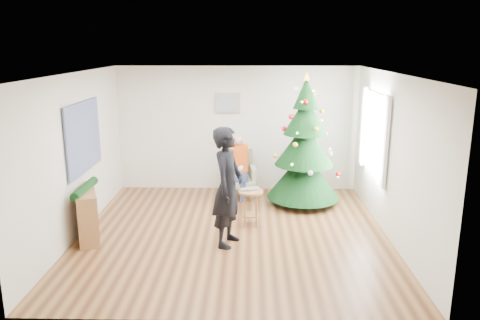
{
  "coord_description": "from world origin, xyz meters",
  "views": [
    {
      "loc": [
        0.28,
        -7.16,
        3.03
      ],
      "look_at": [
        0.1,
        0.6,
        1.1
      ],
      "focal_mm": 35.0,
      "sensor_mm": 36.0,
      "label": 1
    }
  ],
  "objects_px": {
    "stool": "(251,208)",
    "christmas_tree": "(304,146)",
    "armchair": "(238,180)",
    "console": "(87,214)",
    "standing_man": "(228,187)"
  },
  "relations": [
    {
      "from": "christmas_tree",
      "to": "armchair",
      "type": "xyz_separation_m",
      "value": [
        -1.28,
        0.41,
        -0.79
      ]
    },
    {
      "from": "stool",
      "to": "armchair",
      "type": "distance_m",
      "value": 1.59
    },
    {
      "from": "console",
      "to": "armchair",
      "type": "bearing_deg",
      "value": 20.58
    },
    {
      "from": "armchair",
      "to": "standing_man",
      "type": "height_order",
      "value": "standing_man"
    },
    {
      "from": "armchair",
      "to": "standing_man",
      "type": "bearing_deg",
      "value": -98.37
    },
    {
      "from": "stool",
      "to": "console",
      "type": "bearing_deg",
      "value": -167.47
    },
    {
      "from": "stool",
      "to": "standing_man",
      "type": "bearing_deg",
      "value": -113.96
    },
    {
      "from": "christmas_tree",
      "to": "standing_man",
      "type": "bearing_deg",
      "value": -125.09
    },
    {
      "from": "standing_man",
      "to": "stool",
      "type": "bearing_deg",
      "value": -8.01
    },
    {
      "from": "stool",
      "to": "christmas_tree",
      "type": "bearing_deg",
      "value": 48.73
    },
    {
      "from": "standing_man",
      "to": "console",
      "type": "height_order",
      "value": "standing_man"
    },
    {
      "from": "standing_man",
      "to": "armchair",
      "type": "bearing_deg",
      "value": 13.77
    },
    {
      "from": "armchair",
      "to": "stool",
      "type": "bearing_deg",
      "value": -86.81
    },
    {
      "from": "standing_man",
      "to": "christmas_tree",
      "type": "bearing_deg",
      "value": -19.15
    },
    {
      "from": "stool",
      "to": "armchair",
      "type": "height_order",
      "value": "armchair"
    }
  ]
}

